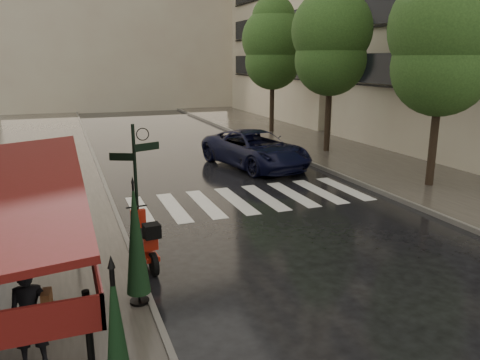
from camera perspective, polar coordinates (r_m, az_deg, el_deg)
ground at (r=9.53m, az=-1.80°, el=-13.99°), size 120.00×120.00×0.00m
sidewalk_near at (r=20.50m, az=-25.33°, el=0.44°), size 6.00×60.00×0.12m
sidewalk_far at (r=24.19m, az=11.98°, el=3.49°), size 5.50×60.00×0.12m
curb_near at (r=20.46m, az=-16.83°, el=1.24°), size 0.12×60.00×0.16m
curb_far at (r=22.81m, az=6.03°, el=3.11°), size 0.12×60.00×0.16m
crosswalk at (r=15.71m, az=1.28°, el=-2.30°), size 7.85×3.20×0.01m
signpost at (r=11.36m, az=-12.59°, el=0.33°), size 1.17×0.29×3.10m
tree_near at (r=17.87m, az=23.66°, el=15.82°), size 3.80×3.80×7.99m
tree_mid at (r=23.39m, az=11.10°, el=16.80°), size 3.80×3.80×8.34m
tree_far at (r=29.66m, az=4.03°, el=16.21°), size 3.80×3.80×8.16m
pedestrian_with_umbrella at (r=7.36m, az=-24.85°, el=-9.46°), size 1.03×1.05×2.41m
scooter at (r=10.84m, az=-11.44°, el=-7.36°), size 0.55×1.84×1.21m
parked_car at (r=20.30m, az=1.85°, el=3.80°), size 3.72×6.04×1.56m
parasol_back at (r=8.73m, az=-12.57°, el=-6.99°), size 0.44×0.44×2.38m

